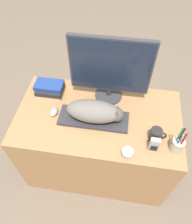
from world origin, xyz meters
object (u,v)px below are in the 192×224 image
computer_mouse (54,112)px  coffee_mug (156,135)px  book_stack (50,89)px  pen_cup (177,145)px  baseball (128,152)px  phone (154,145)px  keyboard (94,119)px  monitor (110,68)px  cat (96,112)px

computer_mouse → coffee_mug: 0.71m
computer_mouse → book_stack: size_ratio=0.41×
pen_cup → book_stack: pen_cup is taller
baseball → phone: size_ratio=0.67×
coffee_mug → phone: phone is taller
phone → baseball: bearing=-158.5°
keyboard → baseball: bearing=-43.4°
baseball → monitor: bearing=109.8°
monitor → phone: size_ratio=4.85×
coffee_mug → pen_cup: 0.14m
baseball → cat: bearing=134.8°
pen_cup → book_stack: (-0.91, 0.35, -0.01)m
computer_mouse → pen_cup: pen_cup is taller
cat → pen_cup: size_ratio=1.66×
keyboard → monitor: (0.08, 0.24, 0.25)m
cat → coffee_mug: size_ratio=3.51×
coffee_mug → book_stack: 0.83m
baseball → computer_mouse: bearing=155.0°
book_stack → phone: bearing=-25.8°
book_stack → keyboard: bearing=-28.9°
keyboard → book_stack: bearing=151.1°
phone → keyboard: bearing=157.0°
cat → computer_mouse: size_ratio=4.46×
keyboard → computer_mouse: (-0.29, 0.02, 0.00)m
keyboard → book_stack: (-0.37, 0.20, 0.03)m
monitor → phone: (0.33, -0.41, -0.21)m
cat → computer_mouse: bearing=176.9°
computer_mouse → book_stack: bearing=112.9°
keyboard → computer_mouse: computer_mouse is taller
cat → monitor: bearing=75.8°
monitor → book_stack: bearing=-175.0°
keyboard → coffee_mug: coffee_mug is taller
keyboard → cat: bearing=0.0°
cat → baseball: cat is taller
keyboard → baseball: size_ratio=6.30×
coffee_mug → baseball: 0.22m
cat → computer_mouse: cat is taller
monitor → coffee_mug: (0.34, -0.33, -0.22)m
monitor → pen_cup: monitor is taller
monitor → coffee_mug: bearing=-44.6°
keyboard → baseball: 0.34m
coffee_mug → book_stack: coffee_mug is taller
keyboard → computer_mouse: size_ratio=5.57×
cat → phone: cat is taller
baseball → pen_cup: bearing=15.9°
cat → computer_mouse: (-0.30, 0.02, -0.08)m
cat → baseball: (0.23, -0.23, -0.06)m
cat → phone: size_ratio=3.38×
cat → pen_cup: bearing=-15.7°
cat → coffee_mug: cat is taller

